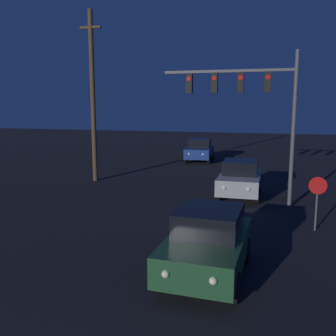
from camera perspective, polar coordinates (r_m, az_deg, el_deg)
car_near at (r=10.32m, az=6.06°, el=-11.17°), size 2.13×4.05×1.81m
car_mid at (r=19.13m, az=10.91°, el=-1.58°), size 2.04×4.01×1.81m
car_far at (r=30.71m, az=4.85°, el=2.74°), size 2.18×4.08×1.81m
traffic_signal_mast at (r=17.28m, az=12.67°, el=10.23°), size 5.92×0.30×6.88m
stop_sign at (r=14.61m, az=21.79°, el=-3.68°), size 0.64×0.07×2.01m
utility_pole at (r=22.85m, az=-11.40°, el=10.73°), size 1.28×0.28×9.93m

